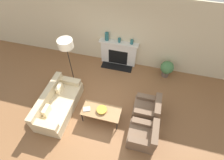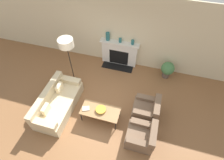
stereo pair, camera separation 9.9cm
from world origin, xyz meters
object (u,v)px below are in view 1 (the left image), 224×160
object	(u,v)px
armchair_far	(147,109)
mantel_vase_left	(107,36)
couch	(58,104)
mantel_vase_center_left	(119,40)
book	(87,109)
fireplace	(118,53)
bowl	(102,110)
armchair_near	(143,135)
floor_lamp	(66,46)
mantel_vase_center_right	(132,42)
potted_plant	(167,68)
coffee_table	(101,111)

from	to	relation	value
armchair_far	mantel_vase_left	bearing A→B (deg)	-138.10
couch	mantel_vase_center_left	xyz separation A→B (m)	(1.43, 2.78, 0.88)
book	mantel_vase_center_left	size ratio (longest dim) A/B	1.62
fireplace	bowl	xyz separation A→B (m)	(0.11, -2.72, -0.03)
couch	armchair_near	xyz separation A→B (m)	(2.91, -0.35, -0.00)
fireplace	mantel_vase_left	distance (m)	0.87
floor_lamp	mantel_vase_center_right	world-z (taller)	floor_lamp
bowl	book	size ratio (longest dim) A/B	1.19
armchair_near	mantel_vase_center_right	size ratio (longest dim) A/B	4.48
floor_lamp	book	bearing A→B (deg)	-51.80
armchair_near	book	world-z (taller)	armchair_near
bowl	mantel_vase_center_left	bearing A→B (deg)	92.05
mantel_vase_left	mantel_vase_center_left	size ratio (longest dim) A/B	1.92
armchair_near	mantel_vase_left	distance (m)	3.83
armchair_near	potted_plant	size ratio (longest dim) A/B	1.16
couch	coffee_table	xyz separation A→B (m)	(1.52, 0.03, 0.13)
armchair_far	couch	bearing A→B (deg)	-78.73
armchair_near	coffee_table	distance (m)	1.45
bowl	floor_lamp	distance (m)	2.31
book	mantel_vase_center_right	size ratio (longest dim) A/B	1.51
book	armchair_far	bearing A→B (deg)	-5.74
book	floor_lamp	size ratio (longest dim) A/B	0.14
mantel_vase_center_left	mantel_vase_center_right	distance (m)	0.48
bowl	potted_plant	bearing A→B (deg)	52.81
fireplace	couch	xyz separation A→B (m)	(-1.42, -2.77, -0.24)
fireplace	mantel_vase_left	bearing A→B (deg)	178.25
coffee_table	mantel_vase_center_left	xyz separation A→B (m)	(-0.08, 2.75, 0.75)
mantel_vase_center_right	book	bearing A→B (deg)	-106.96
bowl	book	world-z (taller)	bowl
mantel_vase_left	floor_lamp	bearing A→B (deg)	-121.74
coffee_table	floor_lamp	xyz separation A→B (m)	(-1.50, 1.26, 1.30)
book	floor_lamp	bearing A→B (deg)	104.14
armchair_far	bowl	bearing A→B (deg)	-68.68
fireplace	potted_plant	bearing A→B (deg)	-7.03
mantel_vase_center_right	couch	bearing A→B (deg)	-124.59
mantel_vase_left	coffee_table	bearing A→B (deg)	-78.08
armchair_far	floor_lamp	world-z (taller)	floor_lamp
bowl	potted_plant	xyz separation A→B (m)	(1.88, 2.48, -0.09)
mantel_vase_left	fireplace	bearing A→B (deg)	-1.75
bowl	floor_lamp	xyz separation A→B (m)	(-1.51, 1.25, 1.22)
bowl	mantel_vase_center_right	bearing A→B (deg)	81.97
armchair_far	book	xyz separation A→B (m)	(-1.85, -0.61, 0.18)
armchair_far	bowl	size ratio (longest dim) A/B	2.49
fireplace	book	distance (m)	2.82
potted_plant	book	bearing A→B (deg)	-132.66
armchair_far	armchair_near	bearing A→B (deg)	-0.00
fireplace	mantel_vase_left	world-z (taller)	mantel_vase_left
armchair_near	mantel_vase_center_right	distance (m)	3.41
armchair_near	bowl	distance (m)	1.45
couch	floor_lamp	xyz separation A→B (m)	(0.02, 1.29, 1.43)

